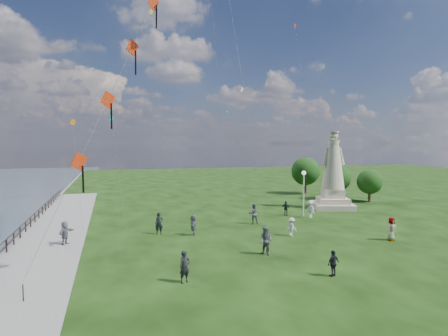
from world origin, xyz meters
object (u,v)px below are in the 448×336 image
object	(u,v)px
person_2	(292,227)
person_1	(266,241)
person_4	(391,229)
person_5	(65,234)
statue	(333,180)
person_7	(253,214)
person_3	(333,263)
person_11	(193,225)
person_8	(310,209)
person_9	(286,208)
person_6	(159,223)
lamppost	(304,184)
person_0	(185,267)

from	to	relation	value
person_2	person_1	bearing A→B (deg)	118.51
person_4	person_5	size ratio (longest dim) A/B	1.04
statue	person_1	size ratio (longest dim) A/B	4.55
statue	person_7	world-z (taller)	statue
person_3	person_11	world-z (taller)	person_11
person_1	person_4	distance (m)	10.71
person_1	person_7	world-z (taller)	person_1
person_5	person_8	distance (m)	22.59
person_8	person_9	world-z (taller)	person_8
person_1	person_6	bearing A→B (deg)	-176.58
lamppost	person_3	size ratio (longest dim) A/B	3.12
lamppost	person_5	distance (m)	22.71
statue	person_5	size ratio (longest dim) A/B	5.13
person_5	person_11	distance (m)	9.55
person_3	person_11	bearing A→B (deg)	-82.93
statue	person_0	size ratio (longest dim) A/B	5.08
person_2	person_11	distance (m)	7.91
lamppost	person_11	bearing A→B (deg)	-159.66
person_1	person_2	bearing A→B (deg)	101.47
person_7	person_8	xyz separation A→B (m)	(6.46, 0.98, -0.09)
lamppost	person_0	world-z (taller)	lamppost
person_0	person_4	world-z (taller)	person_4
person_3	person_9	world-z (taller)	person_9
person_5	person_3	bearing A→B (deg)	-96.83
statue	person_11	xyz separation A→B (m)	(-17.95, -7.73, -2.46)
statue	person_1	distance (m)	20.52
person_9	person_11	size ratio (longest dim) A/B	0.88
person_2	statue	bearing A→B (deg)	-62.86
person_3	person_6	world-z (taller)	person_6
person_9	person_3	bearing A→B (deg)	-67.31
person_4	statue	bearing A→B (deg)	55.36
statue	person_9	size ratio (longest dim) A/B	5.87
person_11	person_5	bearing A→B (deg)	-77.17
person_5	person_6	xyz separation A→B (m)	(6.97, 1.46, 0.04)
person_4	person_9	world-z (taller)	person_4
person_2	person_0	bearing A→B (deg)	108.98
person_3	person_8	distance (m)	16.68
person_0	person_7	distance (m)	15.38
person_1	person_8	xyz separation A→B (m)	(9.23, 10.26, -0.10)
person_7	person_11	world-z (taller)	person_7
person_0	person_9	size ratio (longest dim) A/B	1.16
statue	person_1	xyz separation A→B (m)	(-14.47, -14.36, -2.35)
person_3	person_7	distance (m)	14.08
person_9	person_11	xyz separation A→B (m)	(-10.92, -5.48, 0.10)
person_5	person_11	bearing A→B (deg)	-58.78
person_0	person_4	size ratio (longest dim) A/B	0.97
person_5	person_7	distance (m)	16.06
person_0	person_6	distance (m)	11.12
person_1	person_6	world-z (taller)	person_1
person_0	person_4	distance (m)	17.25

